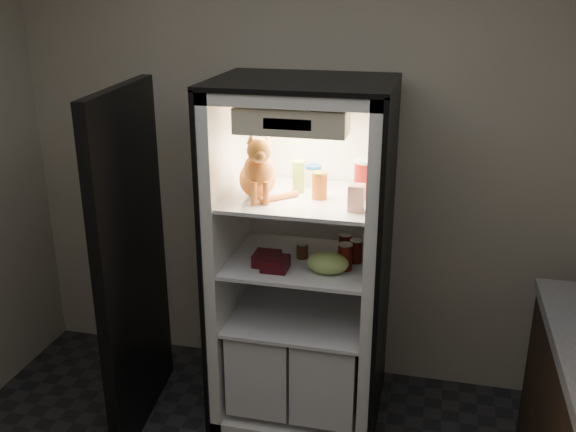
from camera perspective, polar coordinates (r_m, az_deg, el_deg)
name	(u,v)px	position (r m, az deg, el deg)	size (l,w,h in m)	color
room_shell	(208,225)	(1.96, -7.10, -0.77)	(3.60, 3.60, 3.60)	white
refrigerator	(303,280)	(3.51, 1.31, -5.67)	(0.90, 0.72, 1.88)	white
fridge_door	(132,267)	(3.45, -13.67, -4.44)	(0.16, 0.87, 1.85)	black
tabby_cat	(258,173)	(3.19, -2.64, 3.88)	(0.34, 0.36, 0.36)	#CF571A
parmesan_shaker	(298,177)	(3.30, 0.93, 3.52)	(0.06, 0.06, 0.17)	green
mayo_tub	(313,176)	(3.40, 2.25, 3.57)	(0.08, 0.08, 0.12)	white
salsa_jar	(320,185)	(3.21, 2.82, 2.74)	(0.08, 0.08, 0.14)	maroon
pepper_jar	(365,179)	(3.24, 6.88, 3.33)	(0.12, 0.12, 0.20)	maroon
cream_carton	(356,198)	(3.05, 6.09, 1.61)	(0.07, 0.07, 0.13)	white
soda_can_a	(345,246)	(3.40, 5.10, -2.65)	(0.07, 0.07, 0.13)	black
soda_can_b	(356,251)	(3.35, 6.05, -3.12)	(0.07, 0.07, 0.12)	black
soda_can_c	(345,257)	(3.26, 5.09, -3.62)	(0.07, 0.07, 0.14)	black
condiment_jar	(302,250)	(3.39, 1.28, -3.05)	(0.06, 0.06, 0.09)	#502C17
grape_bag	(328,263)	(3.22, 3.56, -4.19)	(0.21, 0.15, 0.11)	#94BD58
berry_box_left	(267,259)	(3.31, -1.90, -3.83)	(0.13, 0.13, 0.07)	#4B0C12
berry_box_right	(275,264)	(3.26, -1.13, -4.25)	(0.13, 0.13, 0.07)	#4B0C12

